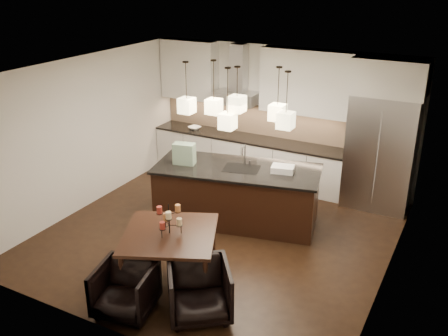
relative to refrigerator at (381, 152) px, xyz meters
The scene contains 37 objects.
floor 3.35m from the refrigerator, 131.42° to the right, with size 5.50×5.50×0.02m, color black.
ceiling 3.62m from the refrigerator, 131.42° to the right, with size 5.50×5.50×0.02m, color white.
wall_back 2.16m from the refrigerator, 169.74° to the left, with size 5.50×0.02×2.80m, color silver.
wall_front 5.56m from the refrigerator, 112.22° to the right, with size 5.50×0.02×2.80m, color silver.
wall_left 5.42m from the refrigerator, 153.91° to the right, with size 0.02×5.50×2.80m, color silver.
wall_right 2.49m from the refrigerator, 74.50° to the right, with size 0.02×5.50×2.80m, color silver.
refrigerator is the anchor object (origin of this frame).
fridge_panel 1.40m from the refrigerator, ahead, with size 1.26×0.72×0.65m, color silver.
lower_cabinets 2.80m from the refrigerator, behind, with size 4.21×0.62×0.88m, color silver.
countertop 2.73m from the refrigerator, behind, with size 4.21×0.66×0.04m, color black.
backsplash 2.75m from the refrigerator, behind, with size 4.21×0.02×0.63m, color tan.
upper_cab_left 4.35m from the refrigerator, behind, with size 1.25×0.35×1.25m, color silver.
upper_cab_right 1.91m from the refrigerator, behind, with size 1.86×0.35×1.25m, color silver.
hood_canopy 3.09m from the refrigerator, behind, with size 0.90×0.52×0.24m, color #B7B7BA.
hood_chimney 3.28m from the refrigerator, behind, with size 0.30×0.28×0.96m, color #B7B7BA.
fruit_bowl 3.99m from the refrigerator, behind, with size 0.26×0.26×0.06m, color silver.
island_body 2.78m from the refrigerator, 139.26° to the right, with size 2.76×1.10×0.97m, color black.
island_top 2.72m from the refrigerator, 139.26° to the right, with size 2.85×1.19×0.04m, color black.
faucet 2.57m from the refrigerator, 140.28° to the right, with size 0.11×0.27×0.42m, color silver, non-canonical shape.
tote_bag 3.60m from the refrigerator, 145.42° to the right, with size 0.38×0.20×0.38m, color #144B2A.
food_container 2.04m from the refrigerator, 129.23° to the right, with size 0.38×0.27×0.11m, color silver.
dining_table 4.43m from the refrigerator, 118.45° to the right, with size 1.28×1.28×0.77m, color black, non-canonical shape.
candelabra 4.37m from the refrigerator, 118.45° to the right, with size 0.37×0.37×0.45m, color black, non-canonical shape.
candle_a 4.26m from the refrigerator, 117.27° to the right, with size 0.08×0.08×0.10m, color beige.
candle_b 4.36m from the refrigerator, 120.30° to the right, with size 0.08×0.08×0.10m, color #C5763D.
candle_c 4.51m from the refrigerator, 117.76° to the right, with size 0.08×0.08×0.10m, color #A32F23.
candle_d 4.23m from the refrigerator, 118.51° to the right, with size 0.08×0.08×0.10m, color #C5763D.
candle_e 4.47m from the refrigerator, 119.69° to the right, with size 0.08×0.08×0.10m, color #A32F23.
candle_f 4.44m from the refrigerator, 116.92° to the right, with size 0.08×0.08×0.10m, color beige.
armchair_left 5.27m from the refrigerator, 114.92° to the right, with size 0.73×0.75×0.68m, color black.
armchair_right 4.59m from the refrigerator, 106.84° to the right, with size 0.79×0.81×0.74m, color black.
pendant_a 3.66m from the refrigerator, 146.04° to the right, with size 0.24×0.24×0.26m, color #FFEDAD.
pendant_b 3.20m from the refrigerator, 148.07° to the right, with size 0.24×0.24×0.26m, color #FFEDAD.
pendant_c 3.00m from the refrigerator, 135.70° to the right, with size 0.24×0.24×0.26m, color #FFEDAD.
pendant_d 2.39m from the refrigerator, 130.04° to the right, with size 0.24×0.24×0.26m, color #FFEDAD.
pendant_e 2.44m from the refrigerator, 121.03° to the right, with size 0.24×0.24×0.26m, color #FFEDAD.
pendant_f 3.07m from the refrigerator, 134.89° to the right, with size 0.24×0.24×0.26m, color #FFEDAD.
Camera 1 is at (3.58, -6.53, 4.26)m, focal length 40.00 mm.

